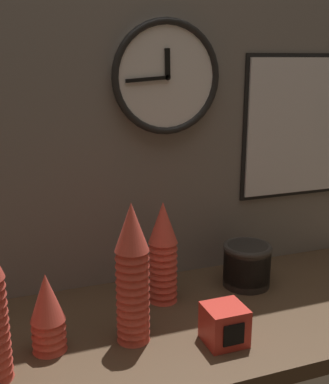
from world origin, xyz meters
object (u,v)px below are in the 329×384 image
at_px(cup_stack_center, 132,274).
at_px(napkin_dispenser, 224,325).
at_px(cup_stack_center_right, 163,252).
at_px(bowl_stack_right, 247,264).
at_px(cup_stack_center_left, 48,313).
at_px(wall_clock, 167,77).
at_px(menu_board, 303,127).

relative_size(cup_stack_center, napkin_dispenser, 3.62).
distance_m(cup_stack_center_right, cup_stack_center, 0.20).
height_order(bowl_stack_right, napkin_dispenser, bowl_stack_right).
distance_m(cup_stack_center, napkin_dispenser, 0.24).
distance_m(cup_stack_center_left, napkin_dispenser, 0.40).
xyz_separation_m(cup_stack_center_left, bowl_stack_right, (0.58, 0.13, -0.03)).
height_order(cup_stack_center, wall_clock, wall_clock).
bearing_deg(bowl_stack_right, cup_stack_center, -157.77).
bearing_deg(menu_board, cup_stack_center_left, -161.78).
xyz_separation_m(cup_stack_center, wall_clock, (0.19, 0.29, 0.42)).
xyz_separation_m(cup_stack_center_right, menu_board, (0.52, 0.15, 0.29)).
xyz_separation_m(bowl_stack_right, wall_clock, (-0.20, 0.13, 0.52)).
relative_size(cup_stack_center_left, wall_clock, 0.60).
height_order(menu_board, napkin_dispenser, menu_board).
bearing_deg(wall_clock, bowl_stack_right, -33.93).
height_order(bowl_stack_right, wall_clock, wall_clock).
xyz_separation_m(cup_stack_center_right, bowl_stack_right, (0.26, 0.00, -0.07)).
distance_m(cup_stack_center_right, cup_stack_center_left, 0.35).
distance_m(wall_clock, napkin_dispenser, 0.66).
bearing_deg(cup_stack_center_right, cup_stack_center_left, -157.80).
bearing_deg(bowl_stack_right, menu_board, 28.64).
bearing_deg(napkin_dispenser, cup_stack_center_right, 105.02).
relative_size(cup_stack_center_right, bowl_stack_right, 1.98).
height_order(cup_stack_center, menu_board, menu_board).
relative_size(cup_stack_center_left, napkin_dispenser, 2.01).
distance_m(cup_stack_center_right, menu_board, 0.61).
relative_size(cup_stack_center, cup_stack_center_left, 1.80).
height_order(cup_stack_center_left, menu_board, menu_board).
bearing_deg(bowl_stack_right, cup_stack_center_right, -179.27).
relative_size(cup_stack_center, menu_board, 0.76).
height_order(cup_stack_center_right, cup_stack_center_left, cup_stack_center_right).
xyz_separation_m(cup_stack_center_right, napkin_dispenser, (0.06, -0.24, -0.09)).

